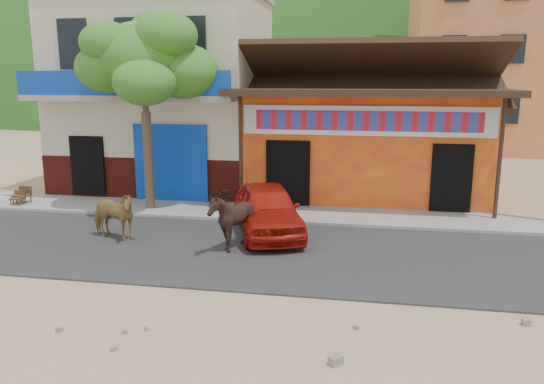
{
  "coord_description": "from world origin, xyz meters",
  "views": [
    {
      "loc": [
        2.03,
        -9.48,
        4.18
      ],
      "look_at": [
        -0.21,
        3.0,
        1.4
      ],
      "focal_mm": 35.0,
      "sensor_mm": 36.0,
      "label": 1
    }
  ],
  "objects_px": {
    "tree": "(146,112)",
    "cow_tan": "(113,215)",
    "scooter": "(232,196)",
    "cafe_chair_left": "(17,192)",
    "red_car": "(267,209)",
    "cafe_chair_right": "(21,188)",
    "cow_dark": "(232,220)"
  },
  "relations": [
    {
      "from": "tree",
      "to": "cow_tan",
      "type": "distance_m",
      "value": 3.88
    },
    {
      "from": "scooter",
      "to": "cafe_chair_left",
      "type": "relative_size",
      "value": 1.88
    },
    {
      "from": "red_car",
      "to": "tree",
      "type": "bearing_deg",
      "value": 137.3
    },
    {
      "from": "cow_tan",
      "to": "cafe_chair_right",
      "type": "xyz_separation_m",
      "value": [
        -4.65,
        2.88,
        -0.06
      ]
    },
    {
      "from": "red_car",
      "to": "scooter",
      "type": "bearing_deg",
      "value": 106.77
    },
    {
      "from": "cow_dark",
      "to": "cafe_chair_right",
      "type": "height_order",
      "value": "cow_dark"
    },
    {
      "from": "cafe_chair_right",
      "to": "red_car",
      "type": "bearing_deg",
      "value": -8.16
    },
    {
      "from": "cow_tan",
      "to": "cow_dark",
      "type": "bearing_deg",
      "value": -80.65
    },
    {
      "from": "cafe_chair_left",
      "to": "cow_dark",
      "type": "bearing_deg",
      "value": -22.99
    },
    {
      "from": "tree",
      "to": "cow_tan",
      "type": "height_order",
      "value": "tree"
    },
    {
      "from": "cow_dark",
      "to": "cafe_chair_left",
      "type": "xyz_separation_m",
      "value": [
        -7.9,
        2.96,
        -0.24
      ]
    },
    {
      "from": "scooter",
      "to": "cow_dark",
      "type": "bearing_deg",
      "value": -158.06
    },
    {
      "from": "cafe_chair_left",
      "to": "cow_tan",
      "type": "bearing_deg",
      "value": -32.28
    },
    {
      "from": "red_car",
      "to": "cafe_chair_right",
      "type": "height_order",
      "value": "red_car"
    },
    {
      "from": "cafe_chair_left",
      "to": "cafe_chair_right",
      "type": "bearing_deg",
      "value": 87.56
    },
    {
      "from": "cow_tan",
      "to": "red_car",
      "type": "bearing_deg",
      "value": -57.65
    },
    {
      "from": "cow_tan",
      "to": "scooter",
      "type": "bearing_deg",
      "value": -20.12
    },
    {
      "from": "cow_dark",
      "to": "scooter",
      "type": "bearing_deg",
      "value": 171.18
    },
    {
      "from": "tree",
      "to": "cow_dark",
      "type": "xyz_separation_m",
      "value": [
        3.5,
        -3.3,
        -2.35
      ]
    },
    {
      "from": "cow_tan",
      "to": "cafe_chair_left",
      "type": "bearing_deg",
      "value": 74.68
    },
    {
      "from": "tree",
      "to": "red_car",
      "type": "xyz_separation_m",
      "value": [
        4.08,
        -1.77,
        -2.41
      ]
    },
    {
      "from": "cow_dark",
      "to": "cow_tan",
      "type": "bearing_deg",
      "value": -118.58
    },
    {
      "from": "scooter",
      "to": "cafe_chair_right",
      "type": "height_order",
      "value": "cafe_chair_right"
    },
    {
      "from": "cow_tan",
      "to": "cafe_chair_left",
      "type": "height_order",
      "value": "cow_tan"
    },
    {
      "from": "scooter",
      "to": "red_car",
      "type": "bearing_deg",
      "value": -136.67
    },
    {
      "from": "tree",
      "to": "cow_dark",
      "type": "height_order",
      "value": "tree"
    },
    {
      "from": "cafe_chair_left",
      "to": "scooter",
      "type": "bearing_deg",
      "value": 3.08
    },
    {
      "from": "red_car",
      "to": "cow_tan",
      "type": "bearing_deg",
      "value": 178.63
    },
    {
      "from": "cow_tan",
      "to": "scooter",
      "type": "distance_m",
      "value": 4.06
    },
    {
      "from": "red_car",
      "to": "cow_dark",
      "type": "bearing_deg",
      "value": -130.06
    },
    {
      "from": "cow_tan",
      "to": "red_car",
      "type": "xyz_separation_m",
      "value": [
        3.83,
        1.23,
        0.03
      ]
    },
    {
      "from": "scooter",
      "to": "cafe_chair_right",
      "type": "xyz_separation_m",
      "value": [
        -6.95,
        -0.46,
        0.1
      ]
    }
  ]
}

